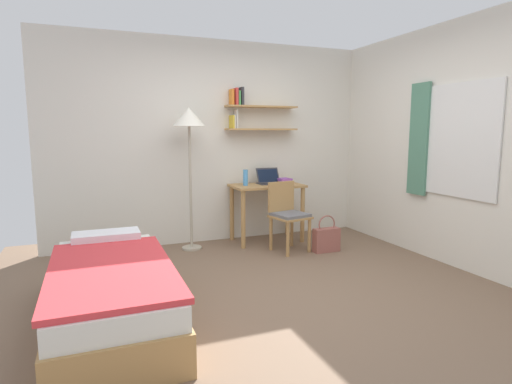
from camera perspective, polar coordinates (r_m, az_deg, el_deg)
name	(u,v)px	position (r m, az deg, el deg)	size (l,w,h in m)	color
ground_plane	(284,291)	(3.93, 3.89, -13.32)	(5.28, 5.28, 0.00)	brown
wall_back	(220,142)	(5.55, -4.97, 6.84)	(4.40, 0.27, 2.60)	silver
wall_right	(460,145)	(4.89, 26.03, 5.78)	(0.10, 4.40, 2.60)	silver
bed	(112,292)	(3.42, -19.01, -12.79)	(0.85, 1.91, 0.54)	#B2844C
desk	(267,197)	(5.50, 1.49, -0.62)	(0.92, 0.54, 0.75)	#B2844C
desk_chair	(287,213)	(5.10, 4.29, -2.83)	(0.47, 0.48, 0.83)	#B2844C
standing_lamp	(189,125)	(5.11, -9.09, 8.96)	(0.39, 0.39, 1.72)	#B2A893
laptop	(269,180)	(5.57, 1.77, 1.68)	(0.32, 0.23, 0.20)	#2D2D33
water_bottle	(245,178)	(5.37, -1.44, 1.97)	(0.06, 0.06, 0.20)	#4C99DB
book_stack	(284,181)	(5.62, 3.80, 1.54)	(0.18, 0.20, 0.07)	orange
handbag	(326,239)	(5.16, 9.56, -6.32)	(0.33, 0.12, 0.45)	#99564C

